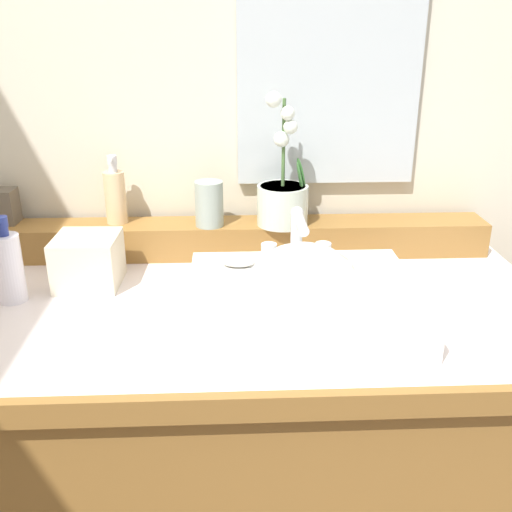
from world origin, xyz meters
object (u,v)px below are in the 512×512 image
object	(u,v)px
sink_basin	(303,304)
tissue_box	(88,261)
tumbler_cup	(209,204)
soap_bar	(239,260)
trinket_box	(1,206)
potted_plant	(283,195)
lotion_bottle	(8,266)
soap_dispenser	(115,195)

from	to	relation	value
sink_basin	tissue_box	world-z (taller)	sink_basin
tumbler_cup	tissue_box	bearing A→B (deg)	-150.81
soap_bar	trinket_box	bearing A→B (deg)	154.11
soap_bar	potted_plant	size ratio (longest dim) A/B	0.23
tumbler_cup	lotion_bottle	world-z (taller)	tumbler_cup
soap_dispenser	potted_plant	bearing A→B (deg)	-4.56
sink_basin	lotion_bottle	world-z (taller)	sink_basin
soap_dispenser	soap_bar	bearing A→B (deg)	-42.49
tumbler_cup	trinket_box	distance (m)	0.49
tissue_box	trinket_box	bearing A→B (deg)	142.11
soap_bar	lotion_bottle	bearing A→B (deg)	178.45
potted_plant	lotion_bottle	distance (m)	0.60
soap_bar	tumbler_cup	size ratio (longest dim) A/B	0.67
potted_plant	tumbler_cup	xyz separation A→B (m)	(-0.17, -0.00, -0.02)
tissue_box	soap_bar	bearing A→B (deg)	-15.06
soap_dispenser	trinket_box	distance (m)	0.27
tumbler_cup	tissue_box	size ratio (longest dim) A/B	0.81
sink_basin	lotion_bottle	xyz separation A→B (m)	(-0.57, 0.11, 0.04)
soap_bar	tissue_box	size ratio (longest dim) A/B	0.54
sink_basin	tumbler_cup	world-z (taller)	same
lotion_bottle	tissue_box	xyz separation A→B (m)	(0.14, 0.07, -0.02)
soap_bar	tumbler_cup	distance (m)	0.24
sink_basin	soap_bar	xyz separation A→B (m)	(-0.12, 0.10, 0.05)
sink_basin	tissue_box	distance (m)	0.47
soap_dispenser	tissue_box	size ratio (longest dim) A/B	1.23
sink_basin	lotion_bottle	bearing A→B (deg)	168.64
soap_bar	tumbler_cup	world-z (taller)	tumbler_cup
soap_bar	potted_plant	xyz separation A→B (m)	(0.11, 0.23, 0.07)
soap_bar	soap_dispenser	size ratio (longest dim) A/B	0.44
soap_dispenser	trinket_box	bearing A→B (deg)	178.15
lotion_bottle	potted_plant	bearing A→B (deg)	21.02
trinket_box	tissue_box	distance (m)	0.30
soap_dispenser	trinket_box	world-z (taller)	soap_dispenser
soap_bar	potted_plant	world-z (taller)	potted_plant
trinket_box	soap_bar	bearing A→B (deg)	-23.68
soap_bar	soap_dispenser	distance (m)	0.39
trinket_box	lotion_bottle	size ratio (longest dim) A/B	0.46
trinket_box	lotion_bottle	xyz separation A→B (m)	(0.10, -0.25, -0.05)
tissue_box	tumbler_cup	bearing A→B (deg)	29.19
sink_basin	soap_dispenser	size ratio (longest dim) A/B	2.64
tissue_box	potted_plant	bearing A→B (deg)	18.61
sink_basin	soap_dispenser	bearing A→B (deg)	137.81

